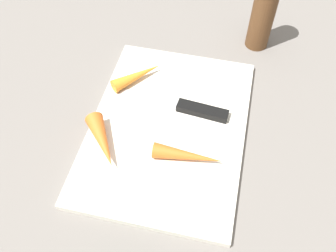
{
  "coord_description": "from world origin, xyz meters",
  "views": [
    {
      "loc": [
        0.37,
        0.08,
        0.52
      ],
      "look_at": [
        0.0,
        0.0,
        0.01
      ],
      "focal_mm": 39.91,
      "sensor_mm": 36.0,
      "label": 1
    }
  ],
  "objects_px": {
    "cutting_board": "(168,128)",
    "pepper_grinder": "(264,12)",
    "knife": "(195,109)",
    "carrot_longest": "(188,156)",
    "carrot_medium": "(103,141)",
    "carrot_shortest": "(137,76)"
  },
  "relations": [
    {
      "from": "cutting_board",
      "to": "pepper_grinder",
      "type": "bearing_deg",
      "value": 153.29
    },
    {
      "from": "pepper_grinder",
      "to": "knife",
      "type": "bearing_deg",
      "value": -22.87
    },
    {
      "from": "knife",
      "to": "carrot_longest",
      "type": "relative_size",
      "value": 1.79
    },
    {
      "from": "carrot_longest",
      "to": "carrot_medium",
      "type": "bearing_deg",
      "value": -179.57
    },
    {
      "from": "knife",
      "to": "pepper_grinder",
      "type": "distance_m",
      "value": 0.24
    },
    {
      "from": "cutting_board",
      "to": "carrot_shortest",
      "type": "bearing_deg",
      "value": -139.29
    },
    {
      "from": "carrot_shortest",
      "to": "knife",
      "type": "bearing_deg",
      "value": -69.4
    },
    {
      "from": "cutting_board",
      "to": "carrot_medium",
      "type": "distance_m",
      "value": 0.12
    },
    {
      "from": "carrot_longest",
      "to": "pepper_grinder",
      "type": "distance_m",
      "value": 0.33
    },
    {
      "from": "knife",
      "to": "carrot_shortest",
      "type": "distance_m",
      "value": 0.13
    },
    {
      "from": "knife",
      "to": "carrot_medium",
      "type": "xyz_separation_m",
      "value": [
        0.11,
        -0.13,
        0.01
      ]
    },
    {
      "from": "knife",
      "to": "carrot_medium",
      "type": "bearing_deg",
      "value": 44.3
    },
    {
      "from": "carrot_longest",
      "to": "carrot_shortest",
      "type": "xyz_separation_m",
      "value": [
        -0.15,
        -0.12,
        -0.0
      ]
    },
    {
      "from": "cutting_board",
      "to": "carrot_shortest",
      "type": "relative_size",
      "value": 3.56
    },
    {
      "from": "knife",
      "to": "carrot_medium",
      "type": "relative_size",
      "value": 1.99
    },
    {
      "from": "carrot_shortest",
      "to": "pepper_grinder",
      "type": "relative_size",
      "value": 0.64
    },
    {
      "from": "knife",
      "to": "pepper_grinder",
      "type": "xyz_separation_m",
      "value": [
        -0.21,
        0.09,
        0.06
      ]
    },
    {
      "from": "carrot_medium",
      "to": "pepper_grinder",
      "type": "xyz_separation_m",
      "value": [
        -0.32,
        0.22,
        0.05
      ]
    },
    {
      "from": "carrot_longest",
      "to": "cutting_board",
      "type": "bearing_deg",
      "value": 126.18
    },
    {
      "from": "carrot_longest",
      "to": "pepper_grinder",
      "type": "height_order",
      "value": "pepper_grinder"
    },
    {
      "from": "carrot_shortest",
      "to": "pepper_grinder",
      "type": "height_order",
      "value": "pepper_grinder"
    },
    {
      "from": "knife",
      "to": "pepper_grinder",
      "type": "bearing_deg",
      "value": -107.47
    }
  ]
}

